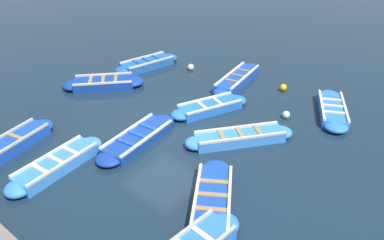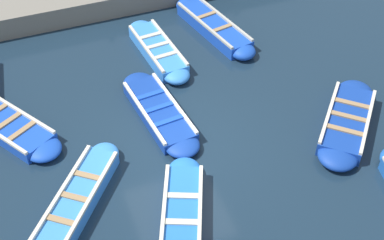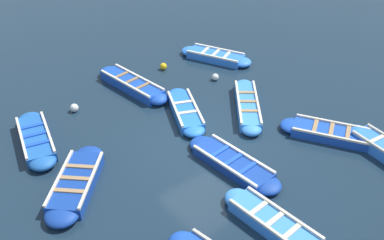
{
  "view_description": "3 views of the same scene",
  "coord_description": "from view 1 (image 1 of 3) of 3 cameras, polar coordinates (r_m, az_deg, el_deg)",
  "views": [
    {
      "loc": [
        8.21,
        7.93,
        6.9
      ],
      "look_at": [
        -0.63,
        0.81,
        0.29
      ],
      "focal_mm": 35.0,
      "sensor_mm": 36.0,
      "label": 1
    },
    {
      "loc": [
        -8.49,
        2.89,
        9.35
      ],
      "look_at": [
        0.62,
        -0.63,
        0.22
      ],
      "focal_mm": 50.0,
      "sensor_mm": 36.0,
      "label": 2
    },
    {
      "loc": [
        8.95,
        -7.45,
        9.11
      ],
      "look_at": [
        -0.95,
        0.12,
        0.53
      ],
      "focal_mm": 42.0,
      "sensor_mm": 36.0,
      "label": 3
    }
  ],
  "objects": [
    {
      "name": "buoy_white_drifting",
      "position": [
        14.19,
        14.15,
        0.78
      ],
      "size": [
        0.29,
        0.29,
        0.29
      ],
      "primitive_type": "sphere",
      "color": "silver",
      "rests_on": "ground"
    },
    {
      "name": "boat_centre",
      "position": [
        13.22,
        -26.56,
        -3.85
      ],
      "size": [
        3.85,
        1.48,
        0.44
      ],
      "color": "#1947B7",
      "rests_on": "ground"
    },
    {
      "name": "ground_plane",
      "position": [
        13.34,
        -4.4,
        -1.02
      ],
      "size": [
        120.0,
        120.0,
        0.0
      ],
      "primitive_type": "plane",
      "color": "#162838"
    },
    {
      "name": "boat_inner_gap",
      "position": [
        16.59,
        6.91,
        6.15
      ],
      "size": [
        3.85,
        1.3,
        0.44
      ],
      "color": "#1947B7",
      "rests_on": "ground"
    },
    {
      "name": "boat_drifting",
      "position": [
        12.48,
        7.27,
        -2.66
      ],
      "size": [
        3.35,
        2.84,
        0.41
      ],
      "color": "#3884E0",
      "rests_on": "ground"
    },
    {
      "name": "boat_tucked",
      "position": [
        16.57,
        -13.32,
        5.48
      ],
      "size": [
        3.18,
        3.03,
        0.43
      ],
      "color": "navy",
      "rests_on": "ground"
    },
    {
      "name": "buoy_yellow_far",
      "position": [
        17.88,
        -0.18,
        8.05
      ],
      "size": [
        0.31,
        0.31,
        0.31
      ],
      "primitive_type": "sphere",
      "color": "silver",
      "rests_on": "ground"
    },
    {
      "name": "boat_alongside",
      "position": [
        11.86,
        -19.89,
        -6.39
      ],
      "size": [
        3.4,
        1.04,
        0.42
      ],
      "color": "#3884E0",
      "rests_on": "ground"
    },
    {
      "name": "buoy_orange_near",
      "position": [
        16.29,
        13.72,
        4.83
      ],
      "size": [
        0.3,
        0.3,
        0.3
      ],
      "primitive_type": "sphere",
      "color": "#EAB214",
      "rests_on": "ground"
    },
    {
      "name": "boat_stern_in",
      "position": [
        18.32,
        -6.84,
        8.5
      ],
      "size": [
        3.49,
        1.56,
        0.43
      ],
      "color": "#1E59AD",
      "rests_on": "ground"
    },
    {
      "name": "boat_outer_left",
      "position": [
        15.01,
        20.59,
        1.48
      ],
      "size": [
        3.33,
        2.22,
        0.39
      ],
      "color": "blue",
      "rests_on": "ground"
    },
    {
      "name": "boat_mid_row",
      "position": [
        10.05,
        3.16,
        -12.0
      ],
      "size": [
        3.37,
        2.56,
        0.37
      ],
      "color": "#1947B7",
      "rests_on": "ground"
    },
    {
      "name": "boat_end_of_row",
      "position": [
        14.24,
        2.72,
        1.97
      ],
      "size": [
        3.26,
        1.96,
        0.39
      ],
      "color": "blue",
      "rests_on": "ground"
    },
    {
      "name": "boat_near_quay",
      "position": [
        12.51,
        -8.27,
        -2.79
      ],
      "size": [
        3.6,
        1.22,
        0.36
      ],
      "color": "navy",
      "rests_on": "ground"
    }
  ]
}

